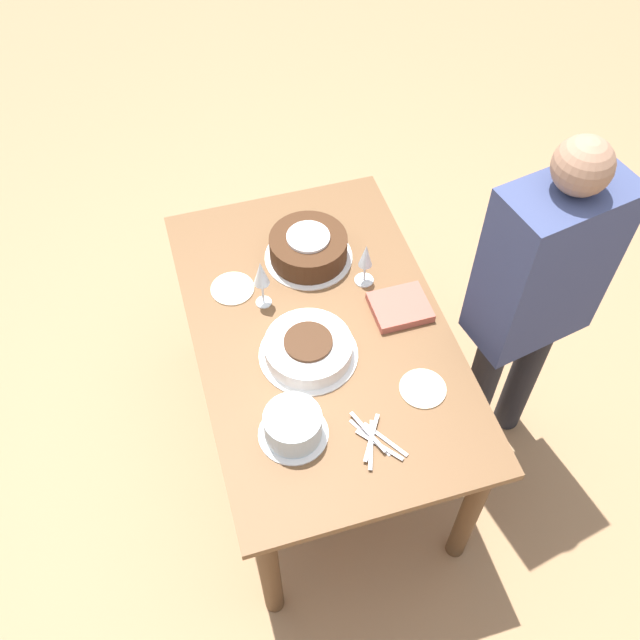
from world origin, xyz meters
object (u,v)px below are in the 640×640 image
at_px(cake_front_chocolate, 308,248).
at_px(person_cutting, 536,292).
at_px(wine_glass_near, 261,275).
at_px(cake_center_white, 308,348).
at_px(cake_back_decorated, 293,426).
at_px(wine_glass_far, 366,258).

relative_size(cake_front_chocolate, person_cutting, 0.21).
height_order(wine_glass_near, person_cutting, person_cutting).
distance_m(wine_glass_near, person_cutting, 0.92).
height_order(cake_center_white, cake_front_chocolate, cake_front_chocolate).
relative_size(cake_center_white, cake_front_chocolate, 1.02).
bearing_deg(cake_back_decorated, wine_glass_near, -3.89).
bearing_deg(wine_glass_far, cake_back_decorated, 142.42).
distance_m(cake_front_chocolate, cake_back_decorated, 0.74).
bearing_deg(cake_back_decorated, cake_front_chocolate, -19.54).
relative_size(cake_back_decorated, wine_glass_near, 1.05).
xyz_separation_m(cake_back_decorated, wine_glass_near, (0.54, -0.04, 0.10)).
height_order(cake_front_chocolate, wine_glass_far, wine_glass_far).
relative_size(cake_front_chocolate, wine_glass_near, 1.57).
bearing_deg(wine_glass_far, person_cutting, -125.78).
bearing_deg(cake_front_chocolate, wine_glass_near, 127.73).
relative_size(cake_center_white, person_cutting, 0.22).
bearing_deg(cake_center_white, cake_front_chocolate, -15.98).
height_order(cake_center_white, person_cutting, person_cutting).
bearing_deg(wine_glass_near, cake_back_decorated, 176.11).
xyz_separation_m(wine_glass_near, person_cutting, (-0.34, -0.85, 0.02)).
xyz_separation_m(cake_back_decorated, person_cutting, (0.19, -0.89, 0.12)).
relative_size(cake_front_chocolate, cake_back_decorated, 1.50).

